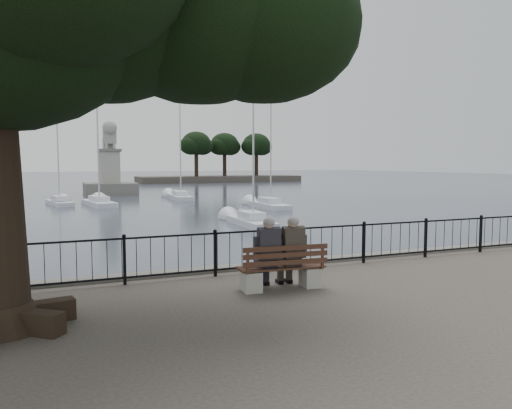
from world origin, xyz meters
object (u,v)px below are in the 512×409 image
bench (282,273)px  lion_monument (110,176)px  person_left (267,256)px  person_right (291,254)px

bench → lion_monument: 49.11m
bench → lion_monument: lion_monument is taller
person_left → person_right: same height
lion_monument → person_left: bearing=-92.8°
bench → person_right: person_right is taller
person_left → lion_monument: lion_monument is taller
person_left → lion_monument: size_ratio=0.18×
person_right → lion_monument: size_ratio=0.18×
bench → lion_monument: size_ratio=0.22×
bench → person_left: (-0.29, 0.13, 0.36)m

